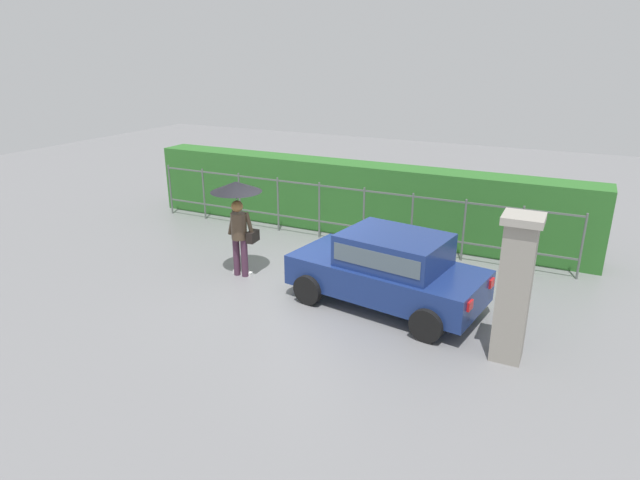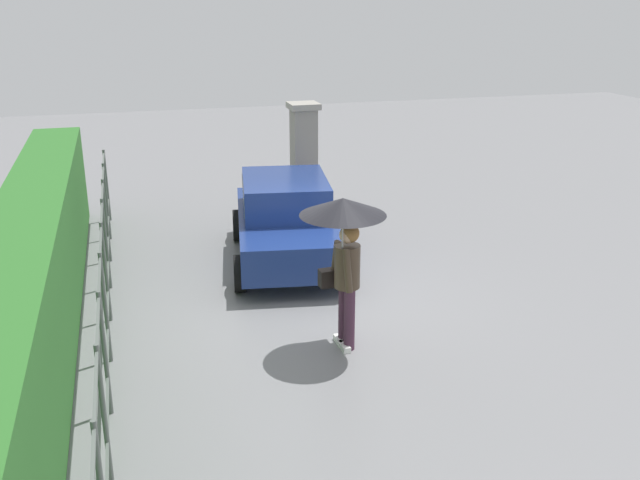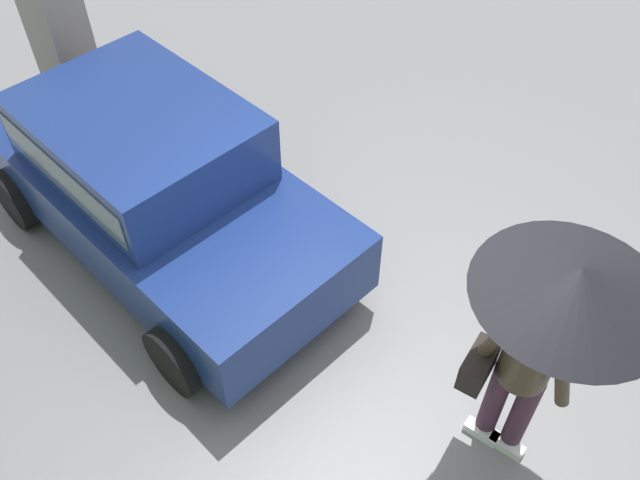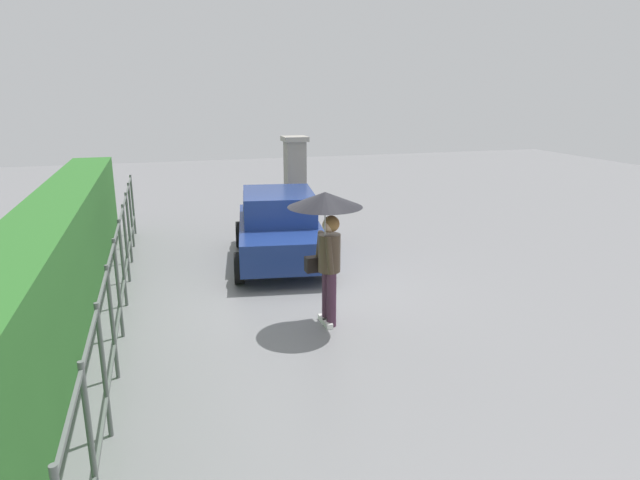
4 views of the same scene
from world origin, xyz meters
name	(u,v)px [view 4 (image 4 of 4)]	position (x,y,z in m)	size (l,w,h in m)	color
ground_plane	(308,292)	(0.00, 0.00, 0.00)	(40.00, 40.00, 0.00)	slate
car	(279,224)	(1.96, 0.08, 0.80)	(3.92, 2.31, 1.48)	navy
pedestrian	(326,223)	(-1.48, 0.11, 1.62)	(1.10, 1.10, 2.10)	#47283D
gate_pillar	(295,184)	(4.33, -0.86, 1.24)	(0.60, 0.60, 2.42)	gray
fence_section	(120,270)	(-0.39, 3.11, 0.83)	(11.34, 0.05, 1.50)	#59605B
hedge_row	(57,268)	(-0.39, 3.99, 0.95)	(12.29, 0.90, 1.90)	#2D6B28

